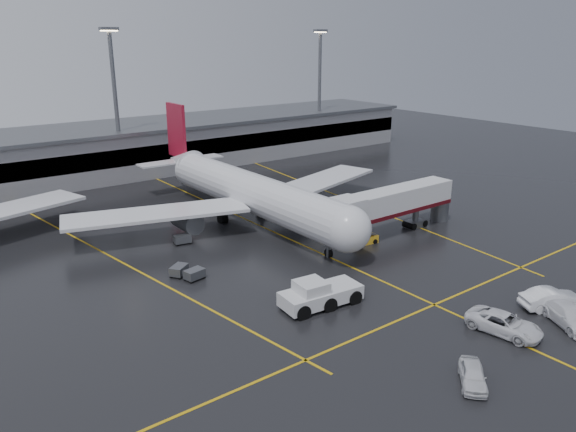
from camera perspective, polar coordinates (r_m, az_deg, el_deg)
ground at (r=68.65m, az=0.32°, el=-2.46°), size 220.00×220.00×0.00m
apron_line_centre at (r=68.65m, az=0.32°, el=-2.45°), size 0.25×90.00×0.02m
apron_line_stop at (r=54.34m, az=14.79°, el=-8.79°), size 60.00×0.25×0.02m
apron_line_left at (r=68.27m, az=-18.47°, el=-3.54°), size 9.99×69.35×0.02m
apron_line_right at (r=87.01m, az=5.71°, el=1.87°), size 7.57×69.64×0.02m
terminal at (r=108.22m, az=-15.46°, el=6.83°), size 122.00×19.00×8.60m
light_mast_mid at (r=99.56m, az=-17.32°, el=11.68°), size 3.00×1.20×25.45m
light_mast_right at (r=122.57m, az=3.26°, el=13.45°), size 3.00×1.20×25.45m
main_airliner at (r=74.92m, az=-4.21°, el=2.62°), size 48.80×45.60×14.10m
jet_bridge at (r=70.99m, az=10.93°, el=1.24°), size 19.90×3.40×6.05m
pushback_tractor at (r=52.02m, az=3.19°, el=-8.09°), size 8.03×4.04×2.77m
belt_loader at (r=67.95m, az=7.90°, el=-2.41°), size 3.33×1.92×2.00m
service_van_a at (r=50.98m, az=21.31°, el=-10.25°), size 3.83×6.63×1.74m
service_van_b at (r=54.52m, az=26.92°, el=-9.14°), size 5.10×6.51×1.76m
service_van_c at (r=56.96m, az=25.48°, el=-7.69°), size 6.09×4.45×1.91m
service_van_d at (r=43.52m, az=18.44°, el=-15.23°), size 4.38×4.21×1.48m
baggage_cart_a at (r=58.29m, az=-9.58°, el=-5.88°), size 2.21×1.66×1.12m
baggage_cart_b at (r=59.51m, az=-11.12°, el=-5.46°), size 2.38×2.21×1.12m
baggage_cart_c at (r=68.38m, az=-10.79°, el=-2.32°), size 2.22×1.67×1.12m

